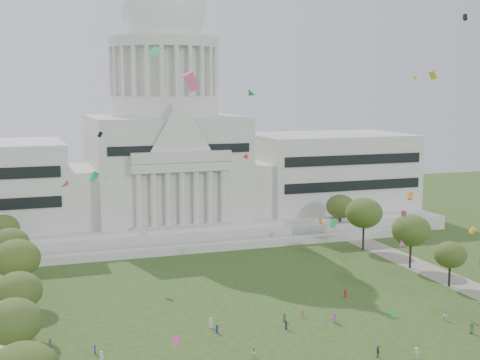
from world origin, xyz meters
TOP-DOWN VIEW (x-y plane):
  - capitol at (0.00, 113.59)m, footprint 160.00×64.50m
  - path_right at (48.00, 30.00)m, footprint 8.00×160.00m
  - row_tree_l_2 at (-45.04, 17.30)m, footprint 8.42×8.42m
  - row_tree_l_3 at (-44.09, 33.92)m, footprint 8.12×8.12m
  - row_tree_r_3 at (44.40, 34.48)m, footprint 7.01×7.01m
  - row_tree_l_4 at (-44.08, 52.42)m, footprint 9.29×9.29m
  - row_tree_r_4 at (44.76, 50.04)m, footprint 9.19×9.19m
  - row_tree_l_5 at (-45.22, 71.01)m, footprint 8.33×8.33m
  - row_tree_r_5 at (43.49, 70.19)m, footprint 9.82×9.82m
  - row_tree_l_6 at (-46.87, 89.14)m, footprint 8.19×8.19m
  - row_tree_r_6 at (45.96, 88.13)m, footprint 8.42×8.42m
  - person_0 at (30.73, 9.60)m, footprint 1.10×1.05m
  - person_2 at (30.37, 16.60)m, footprint 1.05×0.74m
  - person_3 at (15.55, 3.67)m, footprint 0.88×1.23m
  - person_4 at (9.78, 5.90)m, footprint 0.61×1.08m
  - person_8 at (-9.16, 12.00)m, footprint 1.00×0.72m
  - person_10 at (12.36, 10.23)m, footprint 0.48×0.84m
  - distant_crowd at (-13.57, 14.35)m, footprint 61.94×42.26m
  - kite_swarm at (2.64, 9.33)m, footprint 88.80×107.14m

SIDE VIEW (x-z plane):
  - path_right at x=48.00m, z-range 0.00..0.04m
  - person_10 at x=12.36m, z-range 0.00..1.40m
  - distant_crowd at x=-13.57m, z-range -0.12..1.80m
  - person_3 at x=15.55m, z-range 0.00..1.71m
  - person_4 at x=9.78m, z-range 0.00..1.83m
  - person_8 at x=-9.16m, z-range 0.00..1.89m
  - person_0 at x=30.73m, z-range 0.00..1.89m
  - person_2 at x=30.37m, z-range 0.00..2.01m
  - row_tree_r_3 at x=44.40m, z-range 2.09..12.07m
  - row_tree_l_3 at x=-44.09m, z-range 2.43..13.98m
  - row_tree_l_6 at x=-46.87m, z-range 2.45..14.09m
  - row_tree_l_5 at x=-45.22m, z-range 2.49..14.34m
  - row_tree_r_6 at x=45.96m, z-range 2.52..14.49m
  - row_tree_l_2 at x=-45.04m, z-range 2.52..14.49m
  - row_tree_r_4 at x=44.76m, z-range 2.76..15.82m
  - row_tree_l_4 at x=-44.08m, z-range 2.79..16.00m
  - row_tree_r_5 at x=43.49m, z-range 2.95..16.91m
  - capitol at x=0.00m, z-range -23.35..67.95m
  - kite_swarm at x=2.64m, z-range 1.06..58.48m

